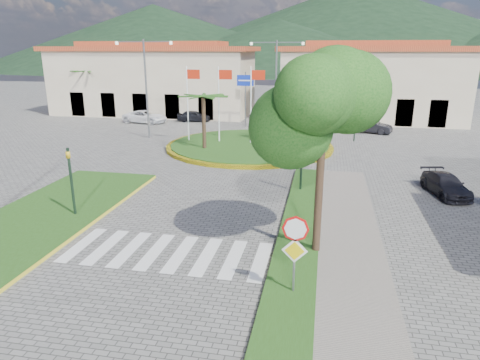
% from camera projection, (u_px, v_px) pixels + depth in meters
% --- Properties ---
extents(ground, '(160.00, 160.00, 0.00)m').
position_uv_depth(ground, '(115.00, 315.00, 12.17)').
color(ground, '#62605D').
rests_on(ground, ground).
extents(sidewalk_right, '(4.00, 28.00, 0.15)m').
position_uv_depth(sidewalk_right, '(329.00, 297.00, 12.90)').
color(sidewalk_right, gray).
rests_on(sidewalk_right, ground).
extents(verge_right, '(1.60, 28.00, 0.18)m').
position_uv_depth(verge_right, '(290.00, 293.00, 13.12)').
color(verge_right, '#254915').
rests_on(verge_right, ground).
extents(median_left, '(5.00, 14.00, 0.18)m').
position_uv_depth(median_left, '(43.00, 217.00, 18.98)').
color(median_left, '#254915').
rests_on(median_left, ground).
extents(crosswalk, '(8.00, 3.00, 0.01)m').
position_uv_depth(crosswalk, '(165.00, 252.00, 15.92)').
color(crosswalk, silver).
rests_on(crosswalk, ground).
extents(roundabout_island, '(12.70, 12.70, 6.00)m').
position_uv_depth(roundabout_island, '(249.00, 145.00, 32.74)').
color(roundabout_island, yellow).
rests_on(roundabout_island, ground).
extents(stop_sign, '(0.80, 0.11, 2.65)m').
position_uv_depth(stop_sign, '(295.00, 243.00, 12.57)').
color(stop_sign, slate).
rests_on(stop_sign, ground).
extents(deciduous_tree, '(3.60, 3.60, 6.80)m').
position_uv_depth(deciduous_tree, '(323.00, 114.00, 14.31)').
color(deciduous_tree, black).
rests_on(deciduous_tree, ground).
extents(traffic_light_left, '(0.15, 0.18, 3.20)m').
position_uv_depth(traffic_light_left, '(71.00, 176.00, 18.66)').
color(traffic_light_left, black).
rests_on(traffic_light_left, ground).
extents(traffic_light_right, '(0.15, 0.18, 3.20)m').
position_uv_depth(traffic_light_right, '(302.00, 157.00, 22.01)').
color(traffic_light_right, black).
rests_on(traffic_light_right, ground).
extents(traffic_light_far, '(0.18, 0.15, 3.20)m').
position_uv_depth(traffic_light_far, '(356.00, 118.00, 34.48)').
color(traffic_light_far, black).
rests_on(traffic_light_far, ground).
extents(direction_sign_west, '(1.60, 0.14, 5.20)m').
position_uv_depth(direction_sign_west, '(245.00, 90.00, 40.54)').
color(direction_sign_west, slate).
rests_on(direction_sign_west, ground).
extents(direction_sign_east, '(1.60, 0.14, 5.20)m').
position_uv_depth(direction_sign_east, '(298.00, 91.00, 39.60)').
color(direction_sign_east, slate).
rests_on(direction_sign_east, ground).
extents(street_lamp_centre, '(4.80, 0.16, 8.00)m').
position_uv_depth(street_lamp_centre, '(276.00, 81.00, 38.78)').
color(street_lamp_centre, slate).
rests_on(street_lamp_centre, ground).
extents(street_lamp_west, '(4.80, 0.16, 8.00)m').
position_uv_depth(street_lamp_west, '(146.00, 84.00, 35.03)').
color(street_lamp_west, slate).
rests_on(street_lamp_west, ground).
extents(building_left, '(23.32, 9.54, 8.05)m').
position_uv_depth(building_left, '(154.00, 79.00, 49.26)').
color(building_left, '#C1B192').
rests_on(building_left, ground).
extents(building_right, '(19.08, 9.54, 8.05)m').
position_uv_depth(building_right, '(370.00, 82.00, 44.78)').
color(building_right, '#C1B192').
rests_on(building_right, ground).
extents(hill_far_west, '(140.00, 140.00, 22.00)m').
position_uv_depth(hill_far_west, '(154.00, 38.00, 150.43)').
color(hill_far_west, black).
rests_on(hill_far_west, ground).
extents(hill_far_mid, '(180.00, 180.00, 30.00)m').
position_uv_depth(hill_far_mid, '(357.00, 26.00, 154.95)').
color(hill_far_mid, black).
rests_on(hill_far_mid, ground).
extents(hill_near_back, '(110.00, 110.00, 16.00)m').
position_uv_depth(hill_near_back, '(278.00, 46.00, 133.55)').
color(hill_near_back, black).
rests_on(hill_near_back, ground).
extents(white_van, '(4.72, 2.62, 1.25)m').
position_uv_depth(white_van, '(145.00, 117.00, 43.57)').
color(white_van, white).
rests_on(white_van, ground).
extents(car_dark_a, '(3.52, 1.68, 1.16)m').
position_uv_depth(car_dark_a, '(194.00, 116.00, 44.36)').
color(car_dark_a, black).
rests_on(car_dark_a, ground).
extents(car_dark_b, '(4.00, 2.36, 1.24)m').
position_uv_depth(car_dark_b, '(370.00, 126.00, 38.32)').
color(car_dark_b, black).
rests_on(car_dark_b, ground).
extents(car_side_right, '(2.23, 3.89, 1.06)m').
position_uv_depth(car_side_right, '(446.00, 185.00, 22.08)').
color(car_side_right, black).
rests_on(car_side_right, ground).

